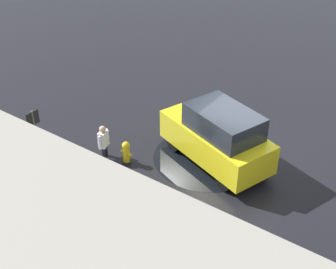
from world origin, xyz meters
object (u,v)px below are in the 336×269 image
Objects in this scene: moving_hatchback at (218,136)px; fire_hydrant at (126,152)px; pedestrian at (103,140)px; sign_post at (36,135)px.

moving_hatchback is 3.03m from fire_hydrant.
pedestrian is at bearing 13.95° from fire_hydrant.
fire_hydrant is 0.87m from pedestrian.
moving_hatchback is at bearing -136.60° from sign_post.
sign_post is at bearing 65.29° from pedestrian.
moving_hatchback is 5.29× the size of fire_hydrant.
sign_post is (0.89, 1.93, 0.90)m from pedestrian.
pedestrian reaches higher than fire_hydrant.
sign_post reaches higher than pedestrian.
sign_post reaches higher than fire_hydrant.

